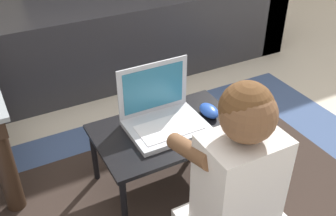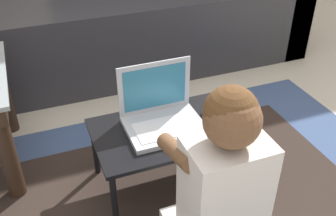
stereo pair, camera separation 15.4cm
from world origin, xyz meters
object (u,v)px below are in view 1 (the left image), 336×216
(laptop_desk, at_px, (169,135))
(laptop, at_px, (163,117))
(couch, at_px, (106,9))
(computer_mouse, at_px, (209,111))
(person_seated, at_px, (237,186))

(laptop_desk, distance_m, laptop, 0.08)
(couch, xyz_separation_m, laptop_desk, (-0.23, -1.30, -0.07))
(computer_mouse, bearing_deg, person_seated, -110.80)
(computer_mouse, bearing_deg, couch, 88.11)
(couch, xyz_separation_m, computer_mouse, (-0.04, -1.30, -0.02))
(couch, height_order, person_seated, couch)
(laptop_desk, xyz_separation_m, person_seated, (0.04, -0.39, 0.04))
(couch, distance_m, laptop, 1.30)
(laptop, distance_m, person_seated, 0.42)
(couch, bearing_deg, laptop, -100.66)
(laptop_desk, relative_size, person_seated, 0.86)
(laptop_desk, xyz_separation_m, laptop, (-0.01, 0.03, 0.07))
(laptop_desk, bearing_deg, computer_mouse, 1.57)
(laptop_desk, distance_m, computer_mouse, 0.20)
(laptop_desk, height_order, computer_mouse, computer_mouse)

